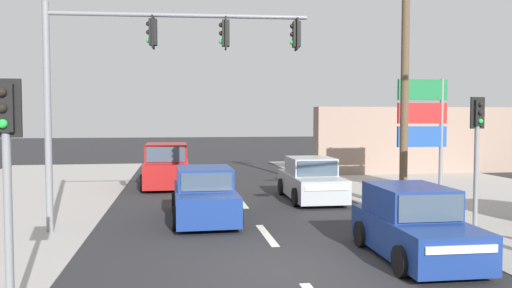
% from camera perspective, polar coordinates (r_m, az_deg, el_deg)
% --- Properties ---
extents(ground_plane, '(140.00, 140.00, 0.00)m').
position_cam_1_polar(ground_plane, '(10.17, 4.37, -14.19)').
color(ground_plane, '#28282B').
extents(lane_dash_mid, '(0.20, 2.40, 0.01)m').
position_cam_1_polar(lane_dash_mid, '(13.00, 1.24, -10.35)').
color(lane_dash_mid, silver).
rests_on(lane_dash_mid, ground).
extents(lane_dash_far, '(0.20, 2.40, 0.01)m').
position_cam_1_polar(lane_dash_far, '(17.84, -1.66, -6.69)').
color(lane_dash_far, silver).
rests_on(lane_dash_far, ground).
extents(utility_pole_midground_right, '(1.80, 0.26, 10.09)m').
position_cam_1_polar(utility_pole_midground_right, '(17.30, 16.69, 10.44)').
color(utility_pole_midground_right, brown).
rests_on(utility_pole_midground_right, ground).
extents(traffic_signal_mast, '(6.88, 0.76, 6.00)m').
position_cam_1_polar(traffic_signal_mast, '(13.58, -13.08, 8.62)').
color(traffic_signal_mast, slate).
rests_on(traffic_signal_mast, ground).
extents(pedestal_signal_right_kerb, '(0.44, 0.30, 3.56)m').
position_cam_1_polar(pedestal_signal_right_kerb, '(14.53, 23.94, 0.42)').
color(pedestal_signal_right_kerb, slate).
rests_on(pedestal_signal_right_kerb, ground).
extents(pedestal_signal_left_kerb, '(0.44, 0.29, 3.56)m').
position_cam_1_polar(pedestal_signal_left_kerb, '(7.97, -26.62, -1.52)').
color(pedestal_signal_left_kerb, slate).
rests_on(pedestal_signal_left_kerb, ground).
extents(shopping_plaza_sign, '(2.10, 0.16, 4.60)m').
position_cam_1_polar(shopping_plaza_sign, '(21.34, 18.46, 2.77)').
color(shopping_plaza_sign, slate).
rests_on(shopping_plaza_sign, ground).
extents(shopfront_wall_far, '(12.00, 1.00, 3.60)m').
position_cam_1_polar(shopfront_wall_far, '(28.72, 18.44, 0.42)').
color(shopfront_wall_far, gray).
rests_on(shopfront_wall_far, ground).
extents(sedan_receding_far, '(1.93, 4.26, 1.56)m').
position_cam_1_polar(sedan_receding_far, '(14.86, -5.93, -5.93)').
color(sedan_receding_far, navy).
rests_on(sedan_receding_far, ground).
extents(hatchback_crossing_left, '(1.85, 3.68, 1.53)m').
position_cam_1_polar(hatchback_crossing_left, '(11.33, 17.56, -8.85)').
color(hatchback_crossing_left, navy).
rests_on(hatchback_crossing_left, ground).
extents(suv_oncoming_mid, '(2.06, 4.54, 1.90)m').
position_cam_1_polar(suv_oncoming_mid, '(22.22, -10.18, -2.54)').
color(suv_oncoming_mid, maroon).
rests_on(suv_oncoming_mid, ground).
extents(sedan_oncoming_near, '(1.96, 4.27, 1.56)m').
position_cam_1_polar(sedan_oncoming_near, '(18.47, 6.29, -4.19)').
color(sedan_oncoming_near, '#A3A8AD').
rests_on(sedan_oncoming_near, ground).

